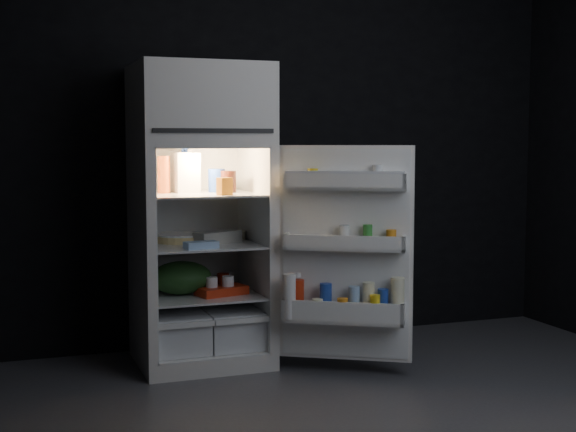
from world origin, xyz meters
name	(u,v)px	position (x,y,z in m)	size (l,w,h in m)	color
floor	(392,419)	(0.00, 0.00, 0.00)	(4.00, 3.40, 0.00)	#4B4B50
wall_back	(276,139)	(0.00, 1.70, 1.35)	(4.00, 0.00, 2.70)	black
refrigerator	(199,204)	(-0.62, 1.32, 0.96)	(0.76, 0.71, 1.78)	white
fridge_door	(345,258)	(0.08, 0.75, 0.68)	(0.71, 0.54, 1.22)	white
milk_jug	(185,172)	(-0.69, 1.37, 1.15)	(0.14, 0.14, 0.24)	white
mayo_jar	(217,181)	(-0.50, 1.34, 1.10)	(0.10, 0.10, 0.14)	#1D3C9F
jam_jar	(228,182)	(-0.45, 1.28, 1.09)	(0.09, 0.09, 0.13)	black
amber_bottle	(164,175)	(-0.82, 1.35, 1.14)	(0.07, 0.07, 0.22)	#B24B1C
small_carton	(225,186)	(-0.53, 1.06, 1.08)	(0.08, 0.06, 0.10)	orange
egg_carton	(218,237)	(-0.52, 1.26, 0.76)	(0.29, 0.11, 0.07)	gray
pie	(182,238)	(-0.71, 1.40, 0.75)	(0.32, 0.32, 0.04)	tan
flat_package	(201,245)	(-0.67, 1.05, 0.75)	(0.19, 0.09, 0.04)	#8DB0DA
wrapped_pkg	(236,235)	(-0.36, 1.42, 0.75)	(0.12, 0.10, 0.05)	beige
produce_bag	(181,278)	(-0.74, 1.29, 0.52)	(0.37, 0.31, 0.20)	#193815
yogurt_tray	(222,291)	(-0.52, 1.18, 0.45)	(0.29, 0.16, 0.05)	#B7280F
small_can_red	(223,281)	(-0.45, 1.40, 0.47)	(0.08, 0.08, 0.09)	#B7280F
small_can_silver	(228,279)	(-0.40, 1.46, 0.47)	(0.07, 0.07, 0.09)	silver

